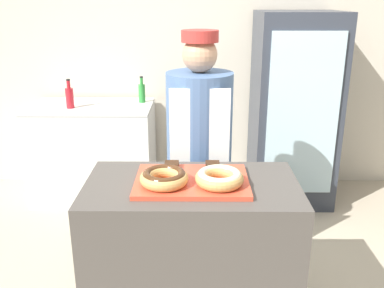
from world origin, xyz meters
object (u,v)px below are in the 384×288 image
Objects in this scene: serving_tray at (192,181)px; chest_freezer at (94,151)px; baker_person at (199,155)px; bottle_green at (142,92)px; beverage_fridge at (293,110)px; brownie_back_right at (213,165)px; donut_light_glaze at (219,177)px; donut_chocolate_glaze at (164,177)px; brownie_back_left at (172,165)px; bottle_red at (70,97)px.

chest_freezer is at bearing 118.19° from serving_tray.
bottle_green is at bearing 112.09° from baker_person.
baker_person is (0.04, 0.58, -0.07)m from serving_tray.
beverage_fridge is (0.86, 1.15, 0.01)m from baker_person.
brownie_back_right is at bearing -80.82° from baker_person.
bottle_green is (-0.52, 1.28, 0.14)m from baker_person.
beverage_fridge is (0.76, 1.79, -0.12)m from donut_light_glaze.
chest_freezer is (-0.97, 1.15, -0.40)m from baker_person.
brownie_back_right is 1.76m from beverage_fridge.
serving_tray is at bearing -61.81° from chest_freezer.
baker_person reaches higher than brownie_back_right.
bottle_green is (-0.62, 1.93, 0.01)m from donut_light_glaze.
donut_light_glaze is 0.22m from brownie_back_right.
donut_chocolate_glaze is at bearing -66.25° from chest_freezer.
baker_person is at bearing 70.19° from brownie_back_left.
brownie_back_left and brownie_back_right have the same top height.
brownie_back_left is at bearing -77.90° from bottle_green.
beverage_fridge reaches higher than baker_person.
donut_light_glaze is at bearing -81.63° from baker_person.
brownie_back_right is at bearing 53.70° from serving_tray.
beverage_fridge reaches higher than bottle_green.
bottle_green is at bearing 109.02° from brownie_back_right.
beverage_fridge is 1.87m from chest_freezer.
baker_person is at bearing -67.91° from bottle_green.
serving_tray is 1.92m from bottle_green.
serving_tray is 2.02m from chest_freezer.
brownie_back_left is at bearing 83.22° from donut_chocolate_glaze.
bottle_red is at bearing 128.76° from brownie_back_right.
baker_person reaches higher than donut_light_glaze.
chest_freezer is at bearing 117.33° from brownie_back_left.
donut_chocolate_glaze is 0.14× the size of beverage_fridge.
brownie_back_right is 1.96m from chest_freezer.
brownie_back_left is at bearing -122.68° from beverage_fridge.
brownie_back_right reaches higher than chest_freezer.
donut_chocolate_glaze is at bearing 180.00° from donut_light_glaze.
bottle_red is at bearing -177.52° from beverage_fridge.
serving_tray is at bearing -117.50° from beverage_fridge.
bottle_red is (-1.19, 1.49, 0.04)m from brownie_back_right.
baker_person is at bearing -126.73° from beverage_fridge.
brownie_back_right is 0.30× the size of bottle_red.
donut_chocolate_glaze is (-0.14, -0.07, 0.05)m from serving_tray.
baker_person is 1.49× the size of chest_freezer.
serving_tray is 0.53× the size of chest_freezer.
bottle_green is at bearing 102.10° from brownie_back_left.
brownie_back_left is 0.46m from baker_person.
serving_tray is 7.65× the size of brownie_back_left.
beverage_fridge is (1.01, 1.57, -0.09)m from brownie_back_left.
donut_chocolate_glaze is at bearing -138.85° from brownie_back_right.
donut_chocolate_glaze is 2.03m from chest_freezer.
bottle_red is (-0.95, 1.71, 0.02)m from donut_chocolate_glaze.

